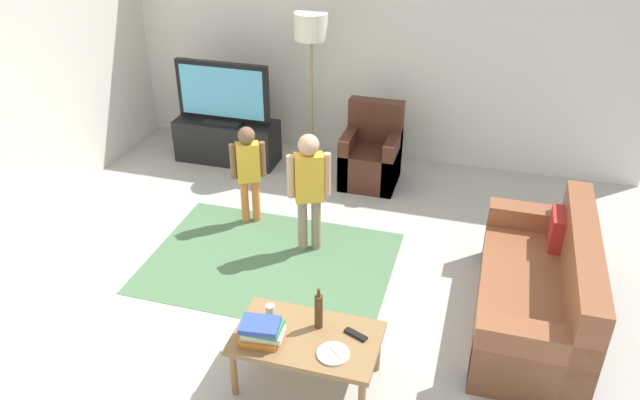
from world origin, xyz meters
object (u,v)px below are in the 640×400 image
child_near_tv (248,166)px  coffee_table (307,342)px  tv_stand (227,141)px  couch (543,295)px  floor_lamp (311,35)px  tv_remote (356,334)px  soda_can (270,312)px  armchair (371,157)px  book_stack (262,331)px  bottle (319,311)px  plate (333,354)px  tv (223,93)px  child_center (309,183)px

child_near_tv → coffee_table: child_near_tv is taller
tv_stand → couch: couch is taller
floor_lamp → tv_remote: 3.60m
tv_stand → floor_lamp: bearing=8.7°
tv_remote → soda_can: (-0.62, 0.00, 0.05)m
armchair → book_stack: 3.21m
child_near_tv → soda_can: bearing=-64.0°
child_near_tv → coffee_table: 2.26m
soda_can → child_near_tv: bearing=116.0°
couch → armchair: 2.68m
coffee_table → soda_can: bearing=161.6°
soda_can → coffee_table: bearing=-18.4°
tv_remote → bottle: bearing=-161.4°
couch → armchair: size_ratio=2.00×
soda_can → plate: size_ratio=0.55×
tv → child_center: bearing=-45.4°
coffee_table → bottle: 0.23m
armchair → soda_can: size_ratio=7.50×
tv_remote → plate: 0.24m
floor_lamp → child_center: (0.48, -1.67, -0.84)m
armchair → book_stack: size_ratio=2.92×
plate → coffee_table: bearing=151.4°
plate → tv: bearing=124.0°
floor_lamp → tv_remote: floor_lamp is taller
plate → child_center: bearing=112.0°
child_center → bottle: (0.52, -1.48, -0.15)m
couch → book_stack: bearing=-146.8°
coffee_table → tv_stand: bearing=122.0°
floor_lamp → bottle: floor_lamp is taller
bottle → soda_can: size_ratio=2.72×
couch → coffee_table: size_ratio=1.80×
couch → bottle: 1.84m
bottle → plate: (0.17, -0.24, -0.13)m
armchair → coffee_table: (0.21, -3.09, 0.07)m
couch → tv_remote: 1.62m
bottle → tv: bearing=123.9°
book_stack → soda_can: size_ratio=2.57×
tv → plate: bearing=-56.0°
tv → child_center: tv is taller
tv_stand → child_near_tv: 1.48m
armchair → plate: 3.24m
coffee_table → book_stack: bearing=-157.0°
child_center → soda_can: 1.53m
book_stack → tv_stand: bearing=117.3°
armchair → book_stack: armchair is taller
tv → child_near_tv: (0.77, -1.19, -0.23)m
book_stack → soda_can: 0.22m
child_near_tv → tv_remote: 2.36m
couch → coffee_table: couch is taller
floor_lamp → couch: bearing=-40.6°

